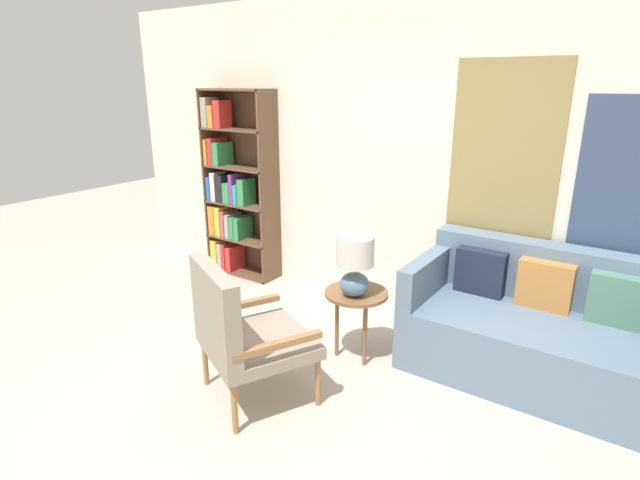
# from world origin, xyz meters

# --- Properties ---
(ground_plane) EXTENTS (14.00, 14.00, 0.00)m
(ground_plane) POSITION_xyz_m (0.00, 0.00, 0.00)
(ground_plane) COLOR #B2A899
(wall_back) EXTENTS (6.40, 0.08, 2.70)m
(wall_back) POSITION_xyz_m (0.05, 2.03, 1.35)
(wall_back) COLOR silver
(wall_back) RESTS_ON ground_plane
(bookshelf) EXTENTS (0.80, 0.30, 1.91)m
(bookshelf) POSITION_xyz_m (-1.72, 1.84, 0.86)
(bookshelf) COLOR brown
(bookshelf) RESTS_ON ground_plane
(armchair) EXTENTS (0.87, 0.86, 0.94)m
(armchair) POSITION_xyz_m (-0.10, 0.17, 0.52)
(armchair) COLOR olive
(armchair) RESTS_ON ground_plane
(couch) EXTENTS (1.67, 0.89, 0.88)m
(couch) POSITION_xyz_m (1.37, 1.57, 0.34)
(couch) COLOR slate
(couch) RESTS_ON ground_plane
(side_table) EXTENTS (0.46, 0.46, 0.52)m
(side_table) POSITION_xyz_m (0.23, 1.05, 0.46)
(side_table) COLOR brown
(side_table) RESTS_ON ground_plane
(table_lamp) EXTENTS (0.26, 0.26, 0.44)m
(table_lamp) POSITION_xyz_m (0.25, 0.99, 0.77)
(table_lamp) COLOR slate
(table_lamp) RESTS_ON side_table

